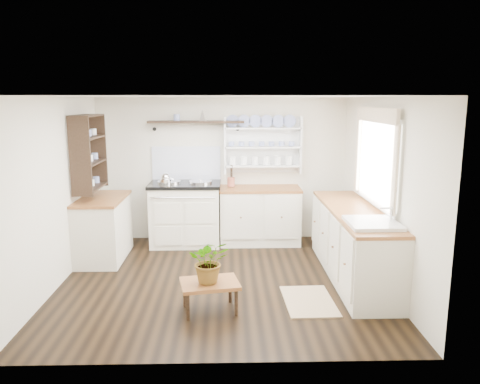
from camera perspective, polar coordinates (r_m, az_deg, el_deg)
name	(u,v)px	position (r m, az deg, el deg)	size (l,w,h in m)	color
floor	(221,280)	(6.07, -2.33, -10.72)	(4.00, 3.80, 0.01)	black
wall_back	(222,169)	(7.61, -2.19, 2.79)	(4.00, 0.02, 2.30)	silver
wall_right	(382,191)	(6.05, 16.90, 0.08)	(0.02, 3.80, 2.30)	silver
wall_left	(56,193)	(6.11, -21.52, -0.10)	(0.02, 3.80, 2.30)	silver
ceiling	(219,97)	(5.63, -2.52, 11.55)	(4.00, 3.80, 0.01)	white
window	(376,157)	(6.11, 16.23, 4.17)	(0.08, 1.55, 1.22)	white
aga_cooker	(186,213)	(7.44, -6.65, -2.56)	(1.11, 0.77, 1.02)	white
back_cabinets	(260,215)	(7.47, 2.44, -2.78)	(1.27, 0.63, 0.90)	silver
right_cabinets	(353,242)	(6.22, 13.61, -6.00)	(0.62, 2.43, 0.90)	silver
belfast_sink	(372,233)	(5.43, 15.81, -4.89)	(0.55, 0.60, 0.45)	white
left_cabinets	(103,227)	(7.01, -16.32, -4.17)	(0.62, 1.13, 0.90)	silver
plate_rack	(262,144)	(7.55, 2.75, 5.81)	(1.20, 0.22, 0.90)	white
high_shelf	(196,123)	(7.43, -5.36, 8.42)	(1.50, 0.29, 0.16)	black
left_shelving	(89,152)	(6.85, -17.96, 4.67)	(0.28, 0.80, 1.05)	black
kettle	(166,181)	(7.25, -9.03, 1.35)	(0.18, 0.18, 0.22)	silver
utensil_crock	(231,182)	(7.42, -1.10, 1.24)	(0.12, 0.12, 0.14)	#A04F3A
center_table	(210,286)	(5.16, -3.71, -11.34)	(0.69, 0.55, 0.33)	brown
potted_plant	(209,261)	(5.06, -3.75, -8.37)	(0.43, 0.37, 0.48)	#3F7233
floor_rug	(309,301)	(5.53, 8.38, -13.02)	(0.55, 0.85, 0.02)	#9E755C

